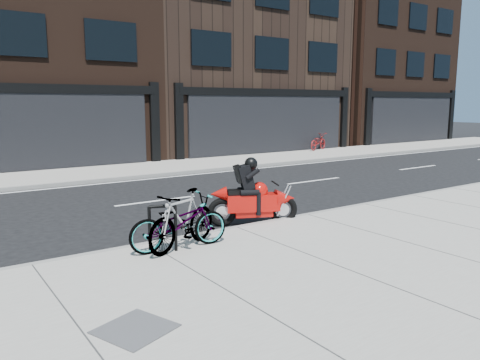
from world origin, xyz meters
TOP-DOWN VIEW (x-y plane):
  - ground at (0.00, 0.00)m, footprint 120.00×120.00m
  - sidewalk_near at (0.00, -5.00)m, footprint 60.00×6.00m
  - sidewalk_far at (0.00, 7.75)m, footprint 60.00×3.50m
  - building_mideast at (10.00, 14.50)m, footprint 12.00×10.00m
  - building_east at (22.00, 14.50)m, footprint 10.00×10.00m
  - bike_rack at (-1.98, -2.60)m, footprint 0.49×0.18m
  - bicycle_front at (-1.67, -2.60)m, footprint 1.87×0.77m
  - bicycle_rear at (-1.60, -2.60)m, footprint 1.80×1.11m
  - motorcycle at (0.77, -1.64)m, footprint 1.93×1.13m
  - bicycle_far at (12.97, 9.00)m, footprint 1.85×1.19m
  - utility_grate at (-3.48, -5.00)m, footprint 0.96×0.96m

SIDE VIEW (x-z plane):
  - ground at x=0.00m, z-range 0.00..0.00m
  - sidewalk_near at x=0.00m, z-range 0.00..0.13m
  - sidewalk_far at x=0.00m, z-range 0.00..0.13m
  - utility_grate at x=-3.48m, z-range 0.13..0.15m
  - bicycle_far at x=12.97m, z-range 0.13..1.05m
  - bicycle_front at x=-1.67m, z-range 0.13..1.09m
  - motorcycle at x=0.77m, z-range -0.14..1.39m
  - bike_rack at x=-1.98m, z-range 0.20..1.05m
  - bicycle_rear at x=-1.60m, z-range 0.13..1.18m
  - building_mideast at x=10.00m, z-range 0.00..12.50m
  - building_east at x=22.00m, z-range 0.00..13.00m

